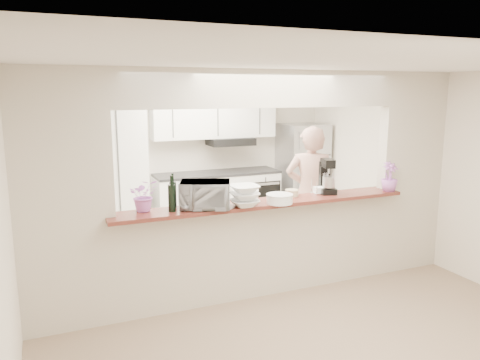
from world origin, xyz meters
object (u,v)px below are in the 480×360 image
refrigerator (302,172)px  person (310,194)px  stand_mixer (327,178)px  toaster_oven (205,195)px

refrigerator → person: person is taller
stand_mixer → refrigerator: bearing=65.2°
refrigerator → toaster_oven: 3.89m
stand_mixer → toaster_oven: bearing=-174.9°
person → stand_mixer: bearing=102.9°
toaster_oven → person: (1.79, 0.87, -0.32)m
refrigerator → toaster_oven: bearing=-135.3°
refrigerator → stand_mixer: bearing=-114.8°
refrigerator → person: bearing=-117.5°
toaster_oven → person: bearing=47.7°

